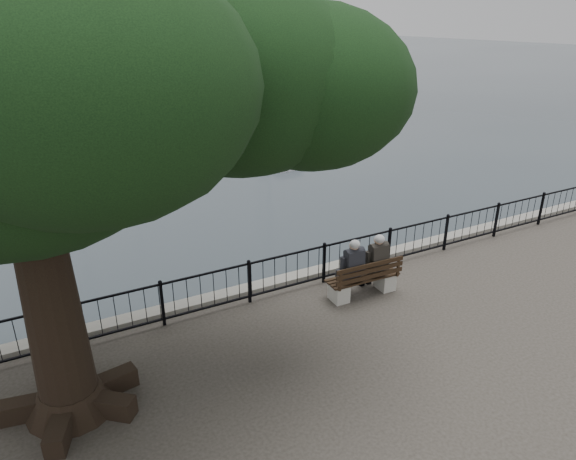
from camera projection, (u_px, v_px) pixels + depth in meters
harbor at (279, 300)px, 12.87m from camera, size 260.00×260.00×1.20m
railing at (288, 271)px, 12.05m from camera, size 22.06×0.06×1.00m
bench at (364, 283)px, 12.00m from camera, size 1.81×0.61×0.94m
person_left at (350, 270)px, 11.81m from camera, size 0.45×0.75×1.50m
person_right at (374, 264)px, 12.08m from camera, size 0.45×0.75×1.50m
tree at (68, 73)px, 6.98m from camera, size 10.01×6.99×8.17m
lion_monument at (80, 68)px, 51.12m from camera, size 6.12×6.12×8.99m
sailboat_b at (68, 158)px, 26.45m from camera, size 2.49×5.10×10.05m
sailboat_c at (266, 155)px, 27.05m from camera, size 1.82×4.94×9.02m
sailboat_d at (256, 114)px, 38.43m from camera, size 2.11×6.23×10.21m
sailboat_f at (125, 120)px, 35.75m from camera, size 1.95×5.52×11.50m
sailboat_g at (142, 101)px, 44.06m from camera, size 2.73×6.33×10.60m
sailboat_h at (7, 107)px, 41.08m from camera, size 2.45×4.95×10.65m
far_shore at (202, 36)px, 84.73m from camera, size 30.00×8.60×9.18m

